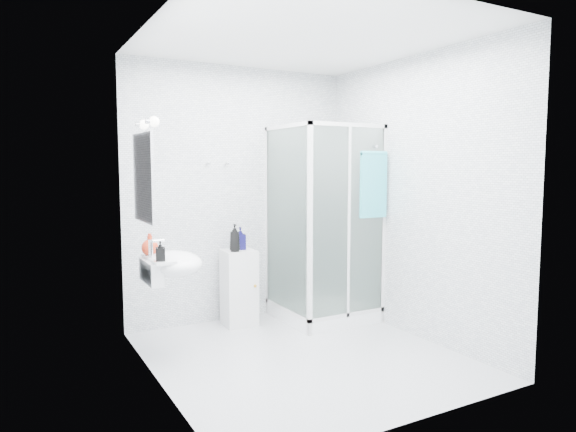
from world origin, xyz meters
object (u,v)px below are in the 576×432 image
shampoo_bottle_a (235,238)px  storage_cabinet (239,288)px  shower_enclosure (321,278)px  soap_dispenser_orange (150,244)px  soap_dispenser_black (160,251)px  shampoo_bottle_b (240,238)px  hand_towel (373,183)px  wall_basin (170,264)px

shampoo_bottle_a → storage_cabinet: bearing=39.1°
shower_enclosure → storage_cabinet: shower_enclosure is taller
shampoo_bottle_a → soap_dispenser_orange: (-0.93, -0.41, 0.06)m
storage_cabinet → soap_dispenser_black: size_ratio=4.86×
soap_dispenser_orange → soap_dispenser_black: size_ratio=1.14×
shower_enclosure → shampoo_bottle_b: 0.92m
hand_towel → soap_dispenser_black: 2.18m
shampoo_bottle_b → soap_dispenser_black: soap_dispenser_black is taller
storage_cabinet → hand_towel: hand_towel is taller
hand_towel → shampoo_bottle_a: size_ratio=2.38×
shower_enclosure → soap_dispenser_orange: size_ratio=11.32×
shampoo_bottle_a → soap_dispenser_black: 1.18m
wall_basin → storage_cabinet: wall_basin is taller
soap_dispenser_orange → soap_dispenser_black: (0.00, -0.32, -0.01)m
wall_basin → hand_towel: 2.09m
shower_enclosure → shampoo_bottle_a: 0.99m
shower_enclosure → soap_dispenser_black: (-1.78, -0.49, 0.49)m
storage_cabinet → shampoo_bottle_b: shampoo_bottle_b is taller
soap_dispenser_black → hand_towel: bearing=2.4°
wall_basin → shampoo_bottle_b: wall_basin is taller
shower_enclosure → shampoo_bottle_a: bearing=164.4°
wall_basin → hand_towel: bearing=-2.4°
storage_cabinet → hand_towel: size_ratio=1.17×
wall_basin → storage_cabinet: size_ratio=0.74×
storage_cabinet → hand_towel: (1.13, -0.69, 1.05)m
storage_cabinet → soap_dispenser_orange: soap_dispenser_orange is taller
shampoo_bottle_a → shampoo_bottle_b: shampoo_bottle_a is taller
shower_enclosure → soap_dispenser_orange: 1.86m
shampoo_bottle_b → soap_dispenser_black: size_ratio=1.46×
hand_towel → soap_dispenser_orange: bearing=173.7°
hand_towel → storage_cabinet: bearing=148.4°
shampoo_bottle_b → soap_dispenser_black: (-1.03, -0.82, 0.07)m
wall_basin → shampoo_bottle_b: (0.90, 0.65, 0.07)m
shampoo_bottle_a → soap_dispenser_orange: bearing=-156.3°
shower_enclosure → hand_towel: bearing=-49.8°
storage_cabinet → shampoo_bottle_a: 0.52m
shower_enclosure → shampoo_bottle_b: shower_enclosure is taller
hand_towel → shampoo_bottle_b: size_ratio=2.85×
shower_enclosure → wall_basin: 1.72m
storage_cabinet → shampoo_bottle_b: size_ratio=3.33×
shampoo_bottle_b → shower_enclosure: bearing=-23.8°
shower_enclosure → shampoo_bottle_a: shower_enclosure is taller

